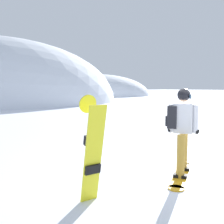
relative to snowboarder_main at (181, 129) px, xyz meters
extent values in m
plane|color=white|center=(0.60, -0.08, -0.92)|extent=(300.00, 300.00, 0.00)
ellipsoid|color=white|center=(23.97, 43.21, -0.92)|extent=(22.52, 20.26, 8.93)
cube|color=orange|center=(0.02, -0.03, -0.91)|extent=(1.45, 1.11, 0.02)
cylinder|color=orange|center=(0.66, 0.41, -0.91)|extent=(0.28, 0.28, 0.02)
cylinder|color=orange|center=(-0.63, -0.46, -0.91)|extent=(0.28, 0.28, 0.02)
cube|color=black|center=(0.22, 0.11, -0.86)|extent=(0.26, 0.29, 0.06)
cube|color=black|center=(-0.18, -0.16, -0.86)|extent=(0.26, 0.29, 0.06)
cylinder|color=#BC8E33|center=(0.22, 0.11, -0.48)|extent=(0.15, 0.15, 0.82)
cylinder|color=#BC8E33|center=(-0.18, -0.16, -0.48)|extent=(0.15, 0.15, 0.82)
cube|color=silver|center=(0.02, -0.03, 0.22)|extent=(0.38, 0.42, 0.58)
cylinder|color=silver|center=(-0.11, 0.16, 0.22)|extent=(0.20, 0.18, 0.57)
cylinder|color=silver|center=(0.15, -0.22, 0.22)|extent=(0.20, 0.18, 0.57)
sphere|color=black|center=(-0.09, 0.20, -0.03)|extent=(0.11, 0.11, 0.11)
sphere|color=black|center=(0.19, -0.21, -0.03)|extent=(0.11, 0.11, 0.11)
cube|color=#232328|center=(-0.10, 0.14, 0.24)|extent=(0.33, 0.31, 0.44)
cube|color=#232328|center=(-0.15, 0.22, 0.16)|extent=(0.20, 0.16, 0.20)
sphere|color=tan|center=(0.02, -0.03, 0.64)|extent=(0.21, 0.21, 0.21)
sphere|color=black|center=(0.02, -0.03, 0.67)|extent=(0.25, 0.25, 0.25)
cube|color=navy|center=(0.09, -0.13, 0.64)|extent=(0.16, 0.12, 0.08)
cube|color=yellow|center=(-2.08, -0.15, -0.17)|extent=(0.28, 0.33, 1.49)
cylinder|color=yellow|center=(-2.08, 0.00, 0.57)|extent=(0.28, 0.08, 0.28)
cube|color=black|center=(-2.08, -0.12, 0.05)|extent=(0.25, 0.10, 0.15)
cube|color=black|center=(-2.08, -0.12, -0.39)|extent=(0.25, 0.10, 0.15)
ellipsoid|color=#4C4742|center=(0.76, 4.63, -0.92)|extent=(0.49, 0.42, 0.35)
camera|label=1|loc=(-3.93, -3.38, 0.81)|focal=41.29mm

